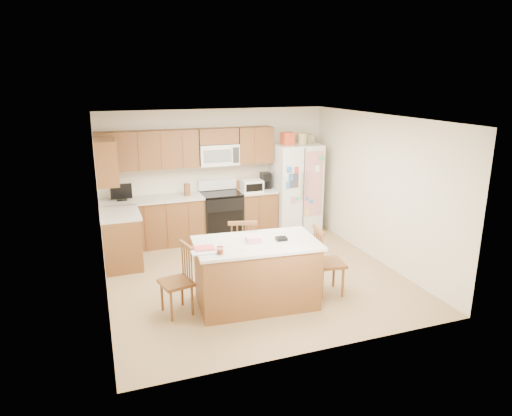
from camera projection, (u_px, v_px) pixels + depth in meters
name	position (u px, v px, depth m)	size (l,w,h in m)	color
ground	(254.00, 275.00, 7.36)	(4.50, 4.50, 0.00)	#9D7952
room_shell	(254.00, 188.00, 6.96)	(4.60, 4.60, 2.52)	beige
cabinetry	(171.00, 199.00, 8.41)	(3.36, 1.56, 2.15)	brown
stove	(221.00, 215.00, 8.98)	(0.76, 0.65, 1.13)	black
refrigerator	(296.00, 187.00, 9.31)	(0.90, 0.79, 2.04)	white
island	(256.00, 273.00, 6.32)	(1.81, 1.10, 1.01)	brown
windsor_chair_left	(178.00, 281.00, 6.07)	(0.47, 0.49, 0.96)	brown
windsor_chair_back	(242.00, 253.00, 6.95)	(0.54, 0.52, 1.05)	brown
windsor_chair_right	(327.00, 262.00, 6.63)	(0.47, 0.49, 1.02)	brown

